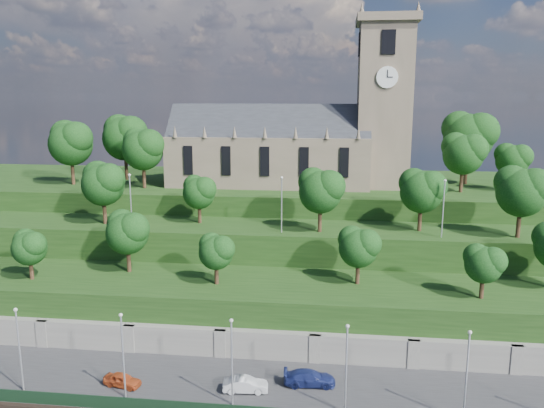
# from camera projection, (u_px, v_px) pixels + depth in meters

# --- Properties ---
(promenade) EXTENTS (160.00, 12.00, 2.00)m
(promenade) POSITION_uv_depth(u_px,v_px,m) (260.00, 395.00, 50.90)
(promenade) COLOR #2D2D30
(promenade) RESTS_ON ground
(retaining_wall) EXTENTS (160.00, 2.10, 5.00)m
(retaining_wall) POSITION_uv_depth(u_px,v_px,m) (268.00, 352.00, 56.41)
(retaining_wall) COLOR slate
(retaining_wall) RESTS_ON ground
(embankment_lower) EXTENTS (160.00, 12.00, 8.00)m
(embankment_lower) POSITION_uv_depth(u_px,v_px,m) (274.00, 316.00, 61.98)
(embankment_lower) COLOR #183511
(embankment_lower) RESTS_ON ground
(embankment_upper) EXTENTS (160.00, 10.00, 12.00)m
(embankment_upper) POSITION_uv_depth(u_px,v_px,m) (284.00, 270.00, 72.30)
(embankment_upper) COLOR #183511
(embankment_upper) RESTS_ON ground
(hilltop) EXTENTS (160.00, 32.00, 15.00)m
(hilltop) POSITION_uv_depth(u_px,v_px,m) (295.00, 223.00, 92.44)
(hilltop) COLOR #183511
(hilltop) RESTS_ON ground
(church) EXTENTS (38.60, 12.35, 27.60)m
(church) POSITION_uv_depth(u_px,v_px,m) (299.00, 139.00, 85.47)
(church) COLOR brown
(church) RESTS_ON hilltop
(trees_lower) EXTENTS (65.04, 8.59, 7.70)m
(trees_lower) POSITION_uv_depth(u_px,v_px,m) (300.00, 244.00, 60.48)
(trees_lower) COLOR #342114
(trees_lower) RESTS_ON embankment_lower
(trees_upper) EXTENTS (60.45, 8.22, 8.93)m
(trees_upper) POSITION_uv_depth(u_px,v_px,m) (323.00, 187.00, 68.36)
(trees_upper) COLOR #342114
(trees_upper) RESTS_ON embankment_upper
(trees_hilltop) EXTENTS (76.02, 17.17, 11.92)m
(trees_hilltop) POSITION_uv_depth(u_px,v_px,m) (271.00, 141.00, 85.50)
(trees_hilltop) COLOR #342114
(trees_hilltop) RESTS_ON hilltop
(lamp_posts_promenade) EXTENTS (60.36, 0.36, 8.26)m
(lamp_posts_promenade) POSITION_uv_depth(u_px,v_px,m) (232.00, 356.00, 46.59)
(lamp_posts_promenade) COLOR #B2B2B7
(lamp_posts_promenade) RESTS_ON promenade
(lamp_posts_upper) EXTENTS (40.36, 0.36, 7.30)m
(lamp_posts_upper) POSITION_uv_depth(u_px,v_px,m) (282.00, 200.00, 67.35)
(lamp_posts_upper) COLOR #B2B2B7
(lamp_posts_upper) RESTS_ON embankment_upper
(car_left) EXTENTS (3.89, 2.17, 1.25)m
(car_left) POSITION_uv_depth(u_px,v_px,m) (122.00, 380.00, 50.50)
(car_left) COLOR #AC431C
(car_left) RESTS_ON promenade
(car_middle) EXTENTS (4.33, 1.90, 1.38)m
(car_middle) POSITION_uv_depth(u_px,v_px,m) (245.00, 385.00, 49.54)
(car_middle) COLOR #B1B3B6
(car_middle) RESTS_ON promenade
(car_right) EXTENTS (5.09, 2.38, 1.44)m
(car_right) POSITION_uv_depth(u_px,v_px,m) (310.00, 378.00, 50.69)
(car_right) COLOR navy
(car_right) RESTS_ON promenade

